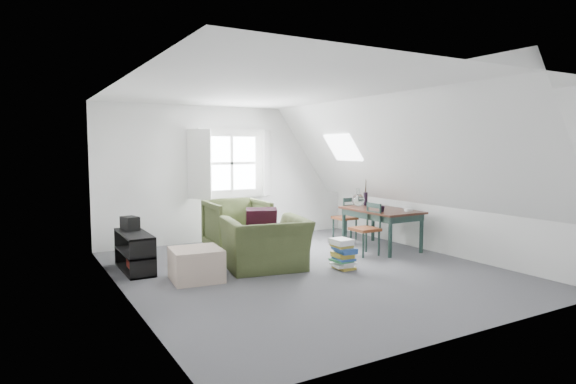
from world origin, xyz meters
TOP-DOWN VIEW (x-y plane):
  - floor at (0.00, 0.00)m, footprint 5.50×5.50m
  - ceiling at (0.00, 0.00)m, footprint 5.50×5.50m
  - wall_back at (0.00, 2.75)m, footprint 5.00×0.00m
  - wall_front at (0.00, -2.75)m, footprint 5.00×0.00m
  - wall_left at (-2.50, 0.00)m, footprint 0.00×5.50m
  - wall_right at (2.50, 0.00)m, footprint 0.00×5.50m
  - slope_left at (-1.55, 0.00)m, footprint 3.19×5.50m
  - slope_right at (1.55, 0.00)m, footprint 3.19×5.50m
  - dormer_window at (0.00, 2.68)m, footprint 1.71×0.35m
  - skylight at (1.55, 1.30)m, footprint 0.35×0.75m
  - armchair_near at (-0.49, 0.36)m, footprint 1.29×1.17m
  - armchair_far at (-0.37, 1.65)m, footprint 0.98×1.01m
  - throw_pillow at (-0.49, 0.51)m, footprint 0.50×0.39m
  - ottoman at (-1.55, 0.31)m, footprint 0.69×0.69m
  - dining_table at (1.90, 0.65)m, footprint 0.83×1.38m
  - demijohn at (1.75, 1.10)m, footprint 0.23×0.23m
  - vase_twigs at (2.00, 1.20)m, footprint 0.08×0.08m
  - cup at (1.65, 0.35)m, footprint 0.12×0.12m
  - paper_box at (2.10, 0.20)m, footprint 0.13×0.09m
  - dining_chair_far at (1.88, 1.63)m, footprint 0.38×0.38m
  - dining_chair_near at (1.37, 0.38)m, footprint 0.40×0.40m
  - media_shelf at (-2.14, 1.19)m, footprint 0.35×1.06m
  - electronics_box at (-2.14, 1.48)m, footprint 0.25×0.30m
  - magazine_stack at (0.48, -0.17)m, footprint 0.32×0.39m

SIDE VIEW (x-z plane):
  - floor at x=0.00m, z-range 0.00..0.00m
  - armchair_near at x=-0.49m, z-range -0.37..0.37m
  - armchair_far at x=-0.37m, z-range -0.44..0.44m
  - ottoman at x=-1.55m, z-range 0.00..0.42m
  - magazine_stack at x=0.48m, z-range 0.00..0.44m
  - media_shelf at x=-2.14m, z-range -0.03..0.52m
  - dining_chair_far at x=1.88m, z-range 0.02..0.83m
  - dining_chair_near at x=1.37m, z-range 0.02..0.86m
  - dining_table at x=1.90m, z-range 0.25..0.94m
  - electronics_box at x=-2.14m, z-range 0.53..0.74m
  - throw_pillow at x=-0.49m, z-range 0.42..0.88m
  - cup at x=1.65m, z-range 0.64..0.74m
  - paper_box at x=2.10m, z-range 0.69..0.73m
  - demijohn at x=1.75m, z-range 0.66..0.98m
  - vase_twigs at x=2.00m, z-range 0.52..1.12m
  - wall_back at x=0.00m, z-range -1.25..3.75m
  - wall_front at x=0.00m, z-range -1.25..3.75m
  - wall_left at x=-2.50m, z-range -1.50..4.00m
  - wall_right at x=2.50m, z-range -1.50..4.00m
  - dormer_window at x=0.00m, z-range 0.80..2.10m
  - skylight at x=1.55m, z-range 1.51..1.98m
  - slope_left at x=-1.55m, z-range -0.47..4.02m
  - slope_right at x=1.55m, z-range -0.47..4.02m
  - ceiling at x=0.00m, z-range 2.50..2.50m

